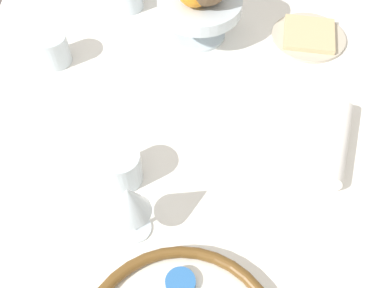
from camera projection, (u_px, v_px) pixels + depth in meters
name	position (u px, v px, depth m)	size (l,w,h in m)	color
ground_plane	(205.00, 287.00, 1.48)	(8.00, 8.00, 0.00)	#564C47
dining_table	(208.00, 242.00, 1.18)	(1.55, 1.10, 0.73)	white
wine_glass	(130.00, 202.00, 0.73)	(0.07, 0.07, 0.14)	silver
fruit_stand	(200.00, 8.00, 1.06)	(0.20, 0.20, 0.11)	silver
bread_plate	(309.00, 36.00, 1.11)	(0.18, 0.18, 0.02)	beige
napkin_roll	(337.00, 143.00, 0.90)	(0.20, 0.11, 0.05)	white
cup_near	(121.00, 167.00, 0.85)	(0.08, 0.08, 0.07)	silver
cup_far	(53.00, 49.00, 1.04)	(0.08, 0.08, 0.07)	silver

